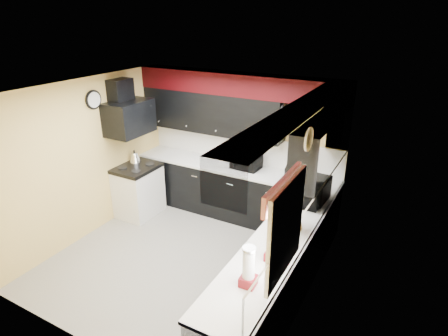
% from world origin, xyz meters
% --- Properties ---
extents(ground, '(3.60, 3.60, 0.00)m').
position_xyz_m(ground, '(0.00, 0.00, 0.00)').
color(ground, gray).
rests_on(ground, ground).
extents(wall_back, '(3.60, 0.06, 2.50)m').
position_xyz_m(wall_back, '(0.00, 1.80, 1.25)').
color(wall_back, '#E0C666').
rests_on(wall_back, ground).
extents(wall_right, '(0.06, 3.60, 2.50)m').
position_xyz_m(wall_right, '(1.80, 0.00, 1.25)').
color(wall_right, '#E0C666').
rests_on(wall_right, ground).
extents(wall_left, '(0.06, 3.60, 2.50)m').
position_xyz_m(wall_left, '(-1.80, 0.00, 1.25)').
color(wall_left, '#E0C666').
rests_on(wall_left, ground).
extents(ceiling, '(3.60, 3.60, 0.06)m').
position_xyz_m(ceiling, '(0.00, 0.00, 2.50)').
color(ceiling, white).
rests_on(ceiling, wall_back).
extents(cab_back, '(3.60, 0.60, 0.90)m').
position_xyz_m(cab_back, '(0.00, 1.50, 0.45)').
color(cab_back, black).
rests_on(cab_back, ground).
extents(cab_right, '(0.60, 3.00, 0.90)m').
position_xyz_m(cab_right, '(1.50, -0.30, 0.45)').
color(cab_right, black).
rests_on(cab_right, ground).
extents(counter_back, '(3.62, 0.64, 0.04)m').
position_xyz_m(counter_back, '(0.00, 1.50, 0.92)').
color(counter_back, white).
rests_on(counter_back, cab_back).
extents(counter_right, '(0.64, 3.02, 0.04)m').
position_xyz_m(counter_right, '(1.50, -0.30, 0.92)').
color(counter_right, white).
rests_on(counter_right, cab_right).
extents(splash_back, '(3.60, 0.02, 0.50)m').
position_xyz_m(splash_back, '(0.00, 1.79, 1.19)').
color(splash_back, white).
rests_on(splash_back, counter_back).
extents(splash_right, '(0.02, 3.60, 0.50)m').
position_xyz_m(splash_right, '(1.79, 0.00, 1.19)').
color(splash_right, white).
rests_on(splash_right, counter_right).
extents(upper_back, '(2.60, 0.35, 0.70)m').
position_xyz_m(upper_back, '(-0.50, 1.62, 1.80)').
color(upper_back, black).
rests_on(upper_back, wall_back).
extents(upper_right, '(0.35, 1.80, 0.70)m').
position_xyz_m(upper_right, '(1.62, 0.90, 1.80)').
color(upper_right, black).
rests_on(upper_right, wall_right).
extents(soffit_back, '(3.60, 0.36, 0.35)m').
position_xyz_m(soffit_back, '(0.00, 1.62, 2.33)').
color(soffit_back, black).
rests_on(soffit_back, wall_back).
extents(soffit_right, '(0.36, 3.24, 0.35)m').
position_xyz_m(soffit_right, '(1.62, -0.18, 2.33)').
color(soffit_right, black).
rests_on(soffit_right, wall_right).
extents(stove, '(0.60, 0.75, 0.86)m').
position_xyz_m(stove, '(-1.50, 0.75, 0.43)').
color(stove, white).
rests_on(stove, ground).
extents(cooktop, '(0.62, 0.77, 0.06)m').
position_xyz_m(cooktop, '(-1.50, 0.75, 0.89)').
color(cooktop, black).
rests_on(cooktop, stove).
extents(hood, '(0.50, 0.78, 0.55)m').
position_xyz_m(hood, '(-1.55, 0.75, 1.78)').
color(hood, black).
rests_on(hood, wall_left).
extents(hood_duct, '(0.24, 0.40, 0.40)m').
position_xyz_m(hood_duct, '(-1.68, 0.75, 2.20)').
color(hood_duct, black).
rests_on(hood_duct, wall_left).
extents(window, '(0.03, 0.86, 0.96)m').
position_xyz_m(window, '(1.79, -0.90, 1.55)').
color(window, white).
rests_on(window, wall_right).
extents(valance, '(0.04, 0.88, 0.20)m').
position_xyz_m(valance, '(1.73, -0.90, 1.95)').
color(valance, red).
rests_on(valance, wall_right).
extents(pan_top, '(0.03, 0.22, 0.40)m').
position_xyz_m(pan_top, '(0.82, 1.55, 2.00)').
color(pan_top, black).
rests_on(pan_top, upper_back).
extents(pan_mid, '(0.03, 0.28, 0.46)m').
position_xyz_m(pan_mid, '(0.82, 1.42, 1.75)').
color(pan_mid, black).
rests_on(pan_mid, upper_back).
extents(pan_low, '(0.03, 0.24, 0.42)m').
position_xyz_m(pan_low, '(0.82, 1.68, 1.72)').
color(pan_low, black).
rests_on(pan_low, upper_back).
extents(cut_board, '(0.03, 0.26, 0.35)m').
position_xyz_m(cut_board, '(0.83, 1.30, 1.80)').
color(cut_board, white).
rests_on(cut_board, upper_back).
extents(baskets, '(0.27, 0.27, 0.50)m').
position_xyz_m(baskets, '(1.52, 0.05, 1.18)').
color(baskets, brown).
rests_on(baskets, upper_right).
extents(clock, '(0.03, 0.30, 0.30)m').
position_xyz_m(clock, '(-1.77, 0.25, 2.15)').
color(clock, black).
rests_on(clock, wall_left).
extents(deco_plate, '(0.03, 0.24, 0.24)m').
position_xyz_m(deco_plate, '(1.77, -0.35, 2.25)').
color(deco_plate, white).
rests_on(deco_plate, wall_right).
extents(toaster_oven, '(0.49, 0.42, 0.27)m').
position_xyz_m(toaster_oven, '(0.22, 1.54, 1.08)').
color(toaster_oven, black).
rests_on(toaster_oven, counter_back).
extents(microwave, '(0.43, 0.61, 0.33)m').
position_xyz_m(microwave, '(1.53, 0.88, 1.10)').
color(microwave, black).
rests_on(microwave, counter_right).
extents(utensil_crock, '(0.19, 0.19, 0.16)m').
position_xyz_m(utensil_crock, '(1.10, 1.48, 1.02)').
color(utensil_crock, white).
rests_on(utensil_crock, counter_back).
extents(knife_block, '(0.11, 0.14, 0.21)m').
position_xyz_m(knife_block, '(1.00, 1.47, 1.05)').
color(knife_block, black).
rests_on(knife_block, counter_back).
extents(kettle, '(0.19, 0.19, 0.17)m').
position_xyz_m(kettle, '(-1.66, 0.90, 1.01)').
color(kettle, silver).
rests_on(kettle, cooktop).
extents(dispenser_a, '(0.14, 0.14, 0.38)m').
position_xyz_m(dispenser_a, '(1.57, -0.62, 1.13)').
color(dispenser_a, '#6F010B').
rests_on(dispenser_a, counter_right).
extents(dispenser_b, '(0.16, 0.16, 0.41)m').
position_xyz_m(dispenser_b, '(1.51, -1.10, 1.15)').
color(dispenser_b, maroon).
rests_on(dispenser_b, counter_right).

